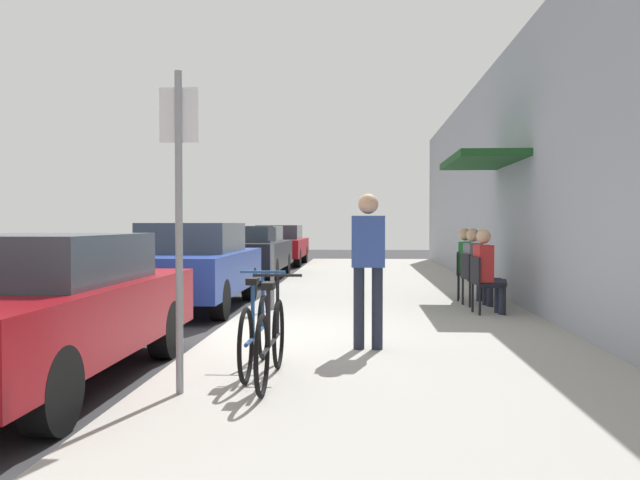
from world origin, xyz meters
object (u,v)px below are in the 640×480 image
at_px(parked_car_2, 251,251).
at_px(bicycle_0, 255,332).
at_px(parked_car_3, 279,244).
at_px(seated_patron_0, 487,268).
at_px(parked_car_0, 37,307).
at_px(street_sign, 179,206).
at_px(cafe_chair_0, 483,281).
at_px(pedestrian_standing, 368,258).
at_px(cafe_chair_1, 473,276).
at_px(cafe_chair_2, 465,272).
at_px(seated_patron_1, 476,264).
at_px(bicycle_1, 271,340).
at_px(parking_meter, 272,262).
at_px(parked_car_1, 192,265).

relative_size(parked_car_2, bicycle_0, 2.57).
xyz_separation_m(parked_car_3, seated_patron_0, (4.88, -13.83, 0.08)).
relative_size(parked_car_0, street_sign, 1.69).
relative_size(cafe_chair_0, pedestrian_standing, 0.51).
relative_size(bicycle_0, pedestrian_standing, 1.01).
bearing_deg(cafe_chair_0, parked_car_0, -137.81).
xyz_separation_m(parked_car_3, cafe_chair_0, (4.82, -13.84, -0.12)).
height_order(parked_car_0, seated_patron_0, seated_patron_0).
bearing_deg(cafe_chair_1, cafe_chair_2, 89.99).
distance_m(cafe_chair_1, seated_patron_1, 0.20).
bearing_deg(bicycle_1, cafe_chair_1, 64.45).
bearing_deg(street_sign, parking_meter, 89.46).
height_order(parked_car_1, street_sign, street_sign).
bearing_deg(cafe_chair_0, seated_patron_1, 86.51).
height_order(parked_car_1, parking_meter, parked_car_1).
relative_size(parked_car_3, bicycle_0, 2.57).
height_order(parked_car_0, cafe_chair_1, parked_car_0).
xyz_separation_m(parked_car_0, cafe_chair_0, (4.82, 4.37, -0.10)).
bearing_deg(parked_car_1, parking_meter, -32.73).
relative_size(bicycle_0, bicycle_1, 1.00).
xyz_separation_m(parked_car_1, pedestrian_standing, (3.04, -4.27, 0.35)).
bearing_deg(cafe_chair_0, cafe_chair_1, 89.98).
relative_size(parked_car_0, seated_patron_0, 3.41).
distance_m(parked_car_1, parked_car_3, 12.56).
bearing_deg(parking_meter, bicycle_0, -84.43).
relative_size(street_sign, pedestrian_standing, 1.53).
bearing_deg(parking_meter, parked_car_0, -108.44).
distance_m(street_sign, seated_patron_0, 6.10).
bearing_deg(seated_patron_1, parked_car_3, 110.81).
bearing_deg(parked_car_3, bicycle_0, -83.71).
bearing_deg(bicycle_1, pedestrian_standing, 61.01).
bearing_deg(parked_car_3, parked_car_1, -90.00).
bearing_deg(cafe_chair_0, bicycle_0, -124.61).
relative_size(parking_meter, cafe_chair_1, 1.52).
distance_m(cafe_chair_1, cafe_chair_2, 0.86).
relative_size(parked_car_1, cafe_chair_2, 5.06).
xyz_separation_m(cafe_chair_0, pedestrian_standing, (-1.78, -3.00, 0.50)).
bearing_deg(bicycle_1, seated_patron_1, 63.99).
bearing_deg(bicycle_1, parked_car_2, 100.26).
height_order(parked_car_3, street_sign, street_sign).
distance_m(parking_meter, cafe_chair_0, 3.30).
xyz_separation_m(parked_car_3, cafe_chair_2, (4.82, -12.00, -0.12)).
relative_size(parked_car_2, pedestrian_standing, 2.59).
bearing_deg(parking_meter, seated_patron_0, -4.61).
relative_size(parked_car_1, seated_patron_1, 3.41).
bearing_deg(cafe_chair_0, seated_patron_0, 6.94).
xyz_separation_m(parked_car_2, cafe_chair_1, (4.82, -6.53, -0.13)).
xyz_separation_m(street_sign, bicycle_0, (0.48, 0.88, -1.16)).
xyz_separation_m(cafe_chair_1, pedestrian_standing, (-1.78, -3.97, 0.50)).
xyz_separation_m(parked_car_2, cafe_chair_2, (4.82, -5.67, -0.13)).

